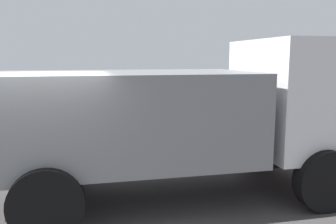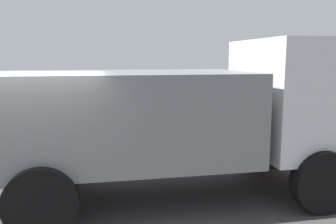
% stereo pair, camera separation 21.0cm
% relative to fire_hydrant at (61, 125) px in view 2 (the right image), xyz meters
% --- Properties ---
extents(ground_plane, '(80.00, 80.00, 0.00)m').
position_rel_fire_hydrant_xyz_m(ground_plane, '(-0.07, -5.50, -0.57)').
color(ground_plane, '#423F3F').
extents(sidewalk_curb, '(36.00, 5.00, 0.15)m').
position_rel_fire_hydrant_xyz_m(sidewalk_curb, '(-0.07, 1.00, -0.49)').
color(sidewalk_curb, '#ADA89E').
rests_on(sidewalk_curb, ground).
extents(fire_hydrant, '(0.27, 0.61, 0.79)m').
position_rel_fire_hydrant_xyz_m(fire_hydrant, '(0.00, 0.00, 0.00)').
color(fire_hydrant, yellow).
rests_on(fire_hydrant, sidewalk_curb).
extents(loose_tire, '(1.13, 0.43, 1.12)m').
position_rel_fire_hydrant_xyz_m(loose_tire, '(0.05, -0.31, 0.14)').
color(loose_tire, black).
rests_on(loose_tire, sidewalk_curb).
extents(dump_truck_gray, '(7.04, 2.90, 3.00)m').
position_rel_fire_hydrant_xyz_m(dump_truck_gray, '(2.72, -4.95, 1.04)').
color(dump_truck_gray, slate).
rests_on(dump_truck_gray, ground).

